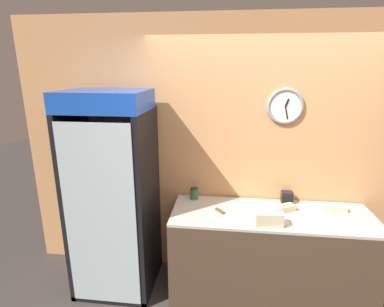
# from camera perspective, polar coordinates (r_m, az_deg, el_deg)

# --- Properties ---
(wall_back) EXTENTS (5.20, 0.09, 2.70)m
(wall_back) POSITION_cam_1_polar(r_m,az_deg,el_deg) (3.14, 14.71, -0.18)
(wall_back) COLOR tan
(wall_back) RESTS_ON ground_plane
(prep_counter) EXTENTS (1.88, 0.65, 0.88)m
(prep_counter) POSITION_cam_1_polar(r_m,az_deg,el_deg) (3.19, 14.38, -18.08)
(prep_counter) COLOR #4C3828
(prep_counter) RESTS_ON ground_plane
(beverage_cooler) EXTENTS (0.76, 0.70, 2.01)m
(beverage_cooler) POSITION_cam_1_polar(r_m,az_deg,el_deg) (3.06, -14.47, -5.55)
(beverage_cooler) COLOR black
(beverage_cooler) RESTS_ON ground_plane
(sandwich_stack_bottom) EXTENTS (0.25, 0.12, 0.06)m
(sandwich_stack_bottom) POSITION_cam_1_polar(r_m,az_deg,el_deg) (2.73, 14.39, -12.61)
(sandwich_stack_bottom) COLOR beige
(sandwich_stack_bottom) RESTS_ON prep_counter
(sandwich_stack_middle) EXTENTS (0.25, 0.12, 0.06)m
(sandwich_stack_middle) POSITION_cam_1_polar(r_m,az_deg,el_deg) (2.70, 14.48, -11.42)
(sandwich_stack_middle) COLOR beige
(sandwich_stack_middle) RESTS_ON sandwich_stack_bottom
(sandwich_flat_left) EXTENTS (0.27, 0.19, 0.06)m
(sandwich_flat_left) POSITION_cam_1_polar(r_m,az_deg,el_deg) (3.01, 16.83, -10.04)
(sandwich_flat_left) COLOR beige
(sandwich_flat_left) RESTS_ON prep_counter
(sandwich_flat_right) EXTENTS (0.26, 0.13, 0.07)m
(sandwich_flat_right) POSITION_cam_1_polar(r_m,az_deg,el_deg) (3.19, 25.22, -9.35)
(sandwich_flat_right) COLOR beige
(sandwich_flat_right) RESTS_ON prep_counter
(chefs_knife) EXTENTS (0.26, 0.29, 0.02)m
(chefs_knife) POSITION_cam_1_polar(r_m,az_deg,el_deg) (2.86, 6.24, -11.41)
(chefs_knife) COLOR silver
(chefs_knife) RESTS_ON prep_counter
(condiment_jar) EXTENTS (0.08, 0.08, 0.12)m
(condiment_jar) POSITION_cam_1_polar(r_m,az_deg,el_deg) (3.14, 0.43, -7.61)
(condiment_jar) COLOR #336B38
(condiment_jar) RESTS_ON prep_counter
(napkin_dispenser) EXTENTS (0.11, 0.09, 0.12)m
(napkin_dispenser) POSITION_cam_1_polar(r_m,az_deg,el_deg) (3.20, 17.61, -7.96)
(napkin_dispenser) COLOR black
(napkin_dispenser) RESTS_ON prep_counter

